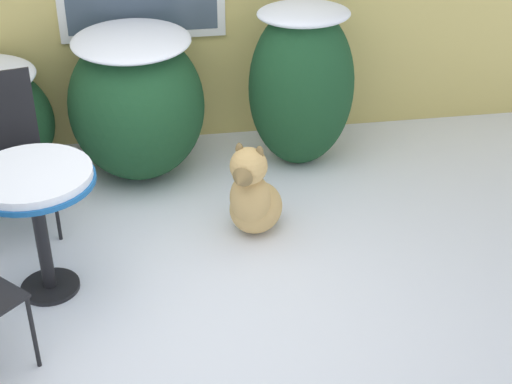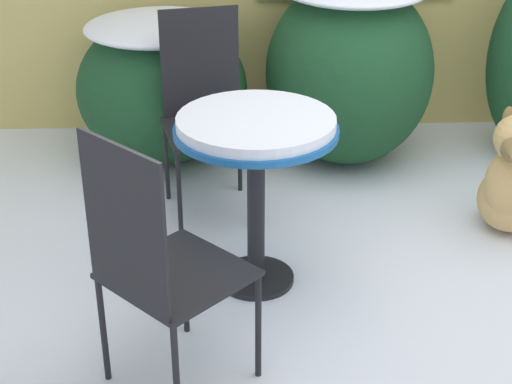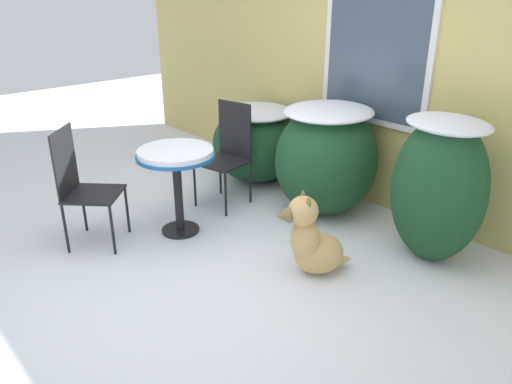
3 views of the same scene
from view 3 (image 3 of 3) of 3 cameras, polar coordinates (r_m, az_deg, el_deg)
name	(u,v)px [view 3 (image 3 of 3)]	position (r m, az deg, el deg)	size (l,w,h in m)	color
ground_plane	(200,275)	(4.06, -6.43, -9.38)	(16.00, 16.00, 0.00)	white
house_wall	(380,70)	(5.06, 14.04, 13.41)	(8.00, 0.10, 2.72)	tan
shrub_left	(256,141)	(5.71, 0.01, 5.84)	(1.00, 0.99, 0.87)	#194223
shrub_middle	(326,157)	(4.91, 8.05, 4.01)	(0.97, 1.03, 1.09)	#194223
shrub_right	(439,186)	(4.24, 20.15, 0.60)	(0.78, 0.64, 1.22)	#194223
patio_table	(176,163)	(4.47, -9.11, 3.24)	(0.70, 0.70, 0.80)	black
patio_chair_near_table	(228,151)	(5.10, -3.25, 4.72)	(0.53, 0.53, 1.04)	black
patio_chair_far_side	(82,184)	(4.52, -19.26, 0.90)	(0.63, 0.63, 1.04)	black
dog	(312,242)	(3.96, 6.44, -5.72)	(0.49, 0.62, 0.70)	tan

